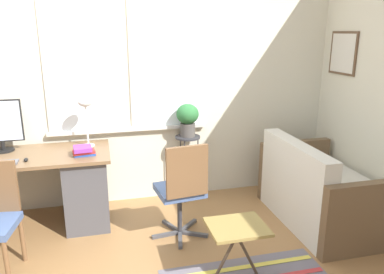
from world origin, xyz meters
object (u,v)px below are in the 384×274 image
at_px(desk_lamp, 86,108).
at_px(couch_loveseat, 321,194).
at_px(mouse, 26,160).
at_px(folding_stool, 237,230).
at_px(monitor, 0,125).
at_px(plant_stand, 188,144).
at_px(potted_plant, 188,118).
at_px(book_stack, 84,151).
at_px(office_chair_swivel, 182,189).

bearing_deg(desk_lamp, couch_loveseat, -17.93).
bearing_deg(desk_lamp, mouse, -147.24).
bearing_deg(mouse, folding_stool, -32.72).
height_order(monitor, plant_stand, monitor).
xyz_separation_m(desk_lamp, couch_loveseat, (2.21, -0.72, -0.84)).
height_order(monitor, potted_plant, monitor).
height_order(book_stack, couch_loveseat, couch_loveseat).
bearing_deg(book_stack, folding_stool, -44.30).
xyz_separation_m(office_chair_swivel, couch_loveseat, (1.41, -0.02, -0.20)).
xyz_separation_m(mouse, plant_stand, (1.58, 0.45, -0.11)).
xyz_separation_m(mouse, potted_plant, (1.58, 0.45, 0.19)).
bearing_deg(folding_stool, book_stack, 135.70).
bearing_deg(office_chair_swivel, desk_lamp, -47.99).
bearing_deg(desk_lamp, monitor, 177.86).
distance_m(desk_lamp, book_stack, 0.45).
height_order(mouse, desk_lamp, desk_lamp).
bearing_deg(desk_lamp, potted_plant, 6.18).
bearing_deg(desk_lamp, plant_stand, 6.18).
bearing_deg(office_chair_swivel, monitor, -31.57).
distance_m(book_stack, potted_plant, 1.17).
bearing_deg(mouse, plant_stand, 16.05).
bearing_deg(folding_stool, monitor, 143.08).
bearing_deg(monitor, folding_stool, -36.92).
bearing_deg(mouse, desk_lamp, 32.76).
xyz_separation_m(mouse, folding_stool, (1.61, -1.03, -0.35)).
bearing_deg(couch_loveseat, mouse, 82.21).
bearing_deg(potted_plant, book_stack, -159.89).
relative_size(monitor, couch_loveseat, 0.37).
bearing_deg(book_stack, couch_loveseat, -10.85).
distance_m(desk_lamp, office_chair_swivel, 1.24).
relative_size(couch_loveseat, potted_plant, 3.69).
height_order(couch_loveseat, folding_stool, couch_loveseat).
bearing_deg(plant_stand, couch_loveseat, -35.50).
relative_size(monitor, folding_stool, 1.09).
bearing_deg(mouse, monitor, 125.08).
relative_size(desk_lamp, folding_stool, 1.07).
distance_m(desk_lamp, plant_stand, 1.16).
distance_m(mouse, couch_loveseat, 2.81).
bearing_deg(plant_stand, book_stack, -159.89).
bearing_deg(potted_plant, monitor, -177.38).
relative_size(office_chair_swivel, folding_stool, 2.04).
bearing_deg(monitor, mouse, -54.92).
height_order(office_chair_swivel, couch_loveseat, office_chair_swivel).
bearing_deg(plant_stand, office_chair_swivel, -106.87).
distance_m(monitor, book_stack, 0.84).
xyz_separation_m(desk_lamp, plant_stand, (1.05, 0.11, -0.48)).
bearing_deg(book_stack, potted_plant, 20.11).
distance_m(monitor, potted_plant, 1.84).
distance_m(mouse, book_stack, 0.50).
height_order(office_chair_swivel, folding_stool, office_chair_swivel).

